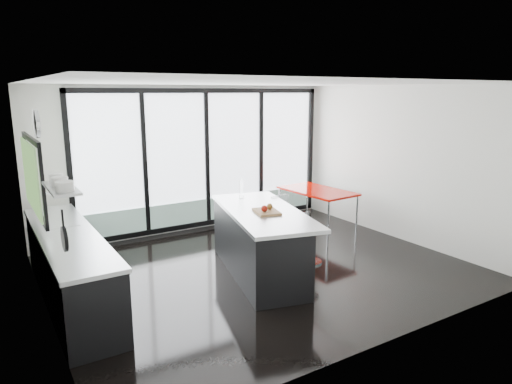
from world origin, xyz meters
TOP-DOWN VIEW (x-y plane):
  - floor at (0.00, 0.00)m, footprint 6.00×5.00m
  - ceiling at (0.00, 0.00)m, footprint 6.00×5.00m
  - wall_back at (0.27, 2.47)m, footprint 6.00×0.09m
  - wall_front at (0.00, -2.50)m, footprint 6.00×0.00m
  - wall_left at (-2.97, 0.27)m, footprint 0.26×5.00m
  - wall_right at (3.00, 0.00)m, footprint 0.00×5.00m
  - counter_cabinets at (-2.67, 0.40)m, footprint 0.69×3.24m
  - island at (-0.12, -0.11)m, footprint 1.57×2.57m
  - bar_stool_near at (0.82, -0.17)m, footprint 0.49×0.49m
  - bar_stool_far at (0.68, 0.29)m, footprint 0.54×0.54m
  - red_table at (2.05, 1.17)m, footprint 0.96×1.56m

SIDE VIEW (x-z plane):
  - floor at x=0.00m, z-range 0.00..0.00m
  - bar_stool_near at x=0.82m, z-range 0.00..0.62m
  - bar_stool_far at x=0.68m, z-range 0.00..0.77m
  - red_table at x=2.05m, z-range 0.00..0.80m
  - counter_cabinets at x=-2.67m, z-range -0.22..1.14m
  - island at x=-0.12m, z-range -0.14..1.13m
  - wall_back at x=0.27m, z-range -0.13..2.67m
  - wall_front at x=0.00m, z-range 0.00..2.80m
  - wall_right at x=3.00m, z-range 0.00..2.80m
  - wall_left at x=-2.97m, z-range 0.16..2.96m
  - ceiling at x=0.00m, z-range 2.80..2.80m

